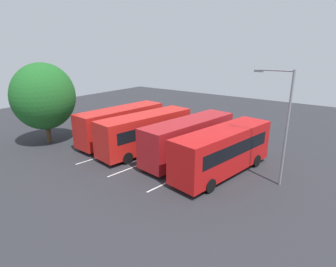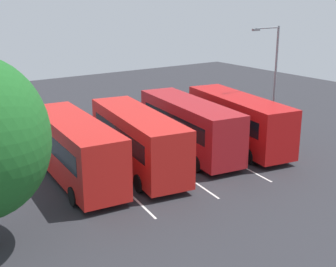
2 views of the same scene
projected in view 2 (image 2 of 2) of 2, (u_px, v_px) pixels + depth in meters
ground_plane at (164, 161)px, 28.01m from camera, size 63.19×63.19×0.00m
bus_far_left at (238, 120)px, 30.08m from camera, size 9.42×3.88×3.37m
bus_center_left at (189, 125)px, 28.82m from camera, size 9.40×3.62×3.37m
bus_center_right at (137, 139)px, 26.07m from camera, size 9.42×3.81×3.37m
bus_far_right at (75, 148)px, 24.53m from camera, size 9.34×3.24×3.37m
pedestrian at (19, 135)px, 30.01m from camera, size 0.40×0.40×1.59m
street_lamp at (273, 74)px, 31.87m from camera, size 0.20×2.50×7.66m
lane_stripe_outer_left at (211, 150)px, 30.06m from camera, size 12.15×1.81×0.01m
lane_stripe_inner_left at (164, 161)px, 28.01m from camera, size 12.15×1.81×0.01m
lane_stripe_inner_right at (109, 174)px, 25.96m from camera, size 12.15×1.81×0.01m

